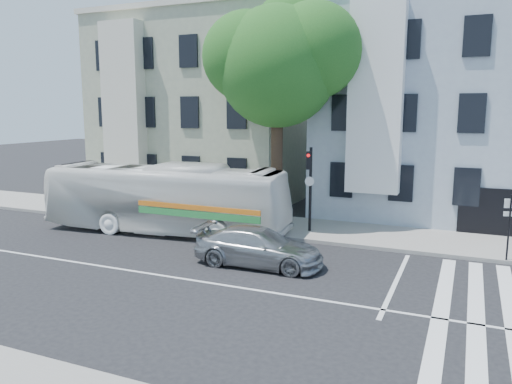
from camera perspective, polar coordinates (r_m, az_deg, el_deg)
The scene contains 10 objects.
ground at distance 16.98m, azimuth -8.19°, elevation -9.83°, with size 120.00×120.00×0.00m, color black.
sidewalk_far at distance 23.86m, azimuth 1.90°, elevation -3.88°, with size 80.00×4.00×0.15m, color gray.
building_left at distance 32.53m, azimuth -5.10°, elevation 9.30°, with size 12.00×10.00×11.00m, color gray.
building_right at distance 28.65m, azimuth 20.67°, elevation 8.71°, with size 12.00×10.00×11.00m, color #96A0B2.
street_tree at distance 23.98m, azimuth 2.81°, elevation 14.84°, with size 7.30×5.90×11.10m.
bus at distance 23.00m, azimuth -10.31°, elevation -0.71°, with size 11.33×2.65×3.16m, color white.
sedan at distance 18.05m, azimuth 0.29°, elevation -6.29°, with size 4.71×1.91×1.37m, color #A4A6AB.
hedge at distance 24.20m, azimuth -9.11°, elevation -2.77°, with size 8.50×0.84×0.70m, color #1F5C1E, non-canonical shape.
traffic_signal at distance 22.19m, azimuth 6.17°, elevation 1.51°, with size 0.40×0.52×3.92m.
far_sign_pole at distance 20.19m, azimuth 27.00°, elevation -2.71°, with size 0.43×0.20×2.42m.
Camera 1 is at (8.48, -13.61, 5.59)m, focal length 35.00 mm.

